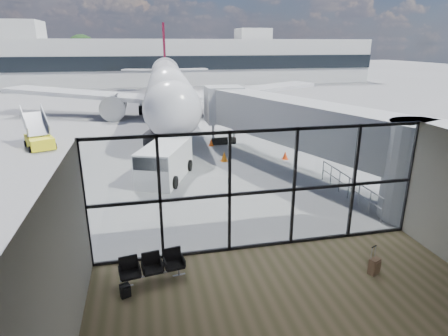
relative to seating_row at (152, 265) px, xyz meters
name	(u,v)px	position (x,y,z in m)	size (l,w,h in m)	color
ground	(171,99)	(4.02, 41.19, -0.51)	(220.00, 220.00, 0.00)	slate
lounge_shell	(326,250)	(4.02, -3.61, 2.14)	(12.02, 8.01, 4.51)	brown
glass_curtain_wall	(262,191)	(4.02, 1.19, 1.74)	(12.10, 0.12, 4.50)	white
jet_bridge	(307,128)	(8.92, 8.27, 2.25)	(8.00, 16.50, 4.33)	#95989A
apron_railing	(349,184)	(9.62, 4.69, 0.21)	(0.06, 5.46, 1.11)	gray
far_terminal	(157,61)	(3.44, 63.17, 3.70)	(80.00, 12.20, 11.00)	beige
tree_3	(19,57)	(-22.98, 73.19, 4.12)	(4.95, 4.95, 7.12)	#382619
tree_4	(51,54)	(-16.98, 73.19, 4.75)	(5.61, 5.61, 8.07)	#382619
tree_5	(82,51)	(-10.98, 73.19, 5.37)	(6.27, 6.27, 9.03)	#382619
seating_row	(152,265)	(0.00, 0.00, 0.00)	(2.05, 0.86, 0.91)	gray
backpack	(125,291)	(-0.82, -0.76, -0.29)	(0.34, 0.34, 0.44)	black
suitcase	(375,266)	(7.14, -1.30, -0.21)	(0.42, 0.36, 0.98)	brown
airliner	(168,84)	(2.93, 30.93, 2.56)	(33.77, 39.14, 10.08)	silver
service_van	(164,162)	(1.05, 9.45, 0.49)	(3.50, 4.85, 1.94)	silver
belt_loader	(157,135)	(1.05, 17.75, 0.07)	(2.33, 3.91, 1.71)	black
mobile_stairs	(39,140)	(-7.43, 18.16, 0.06)	(2.70, 3.66, 2.34)	yellow
traffic_cone_a	(211,142)	(4.89, 15.92, -0.25)	(0.37, 0.37, 0.53)	#E44F0C
traffic_cone_b	(224,157)	(5.02, 11.98, -0.20)	(0.45, 0.45, 0.64)	orange
traffic_cone_c	(285,155)	(9.02, 11.54, -0.25)	(0.38, 0.38, 0.54)	#FF400D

